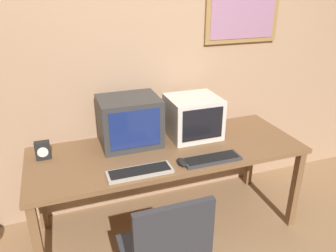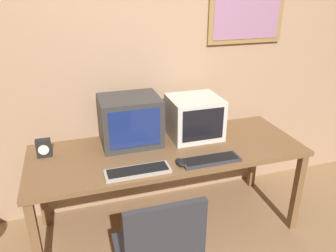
{
  "view_description": "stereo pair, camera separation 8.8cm",
  "coord_description": "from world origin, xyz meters",
  "views": [
    {
      "loc": [
        -0.74,
        -1.13,
        1.88
      ],
      "look_at": [
        0.0,
        0.94,
        0.91
      ],
      "focal_mm": 35.0,
      "sensor_mm": 36.0,
      "label": 1
    },
    {
      "loc": [
        -0.66,
        -1.16,
        1.88
      ],
      "look_at": [
        0.0,
        0.94,
        0.91
      ],
      "focal_mm": 35.0,
      "sensor_mm": 36.0,
      "label": 2
    }
  ],
  "objects": [
    {
      "name": "wall_back",
      "position": [
        0.01,
        1.42,
        1.3
      ],
      "size": [
        8.0,
        0.08,
        2.6
      ],
      "color": "tan",
      "rests_on": "ground_plane"
    },
    {
      "name": "keyboard_side",
      "position": [
        0.23,
        0.66,
        0.74
      ],
      "size": [
        0.42,
        0.13,
        0.03
      ],
      "color": "#333338",
      "rests_on": "desk"
    },
    {
      "name": "monitor_left",
      "position": [
        -0.25,
        1.12,
        0.91
      ],
      "size": [
        0.45,
        0.37,
        0.37
      ],
      "color": "#333333",
      "rests_on": "desk"
    },
    {
      "name": "desk",
      "position": [
        0.0,
        0.94,
        0.66
      ],
      "size": [
        2.05,
        0.75,
        0.73
      ],
      "color": "brown",
      "rests_on": "ground_plane"
    },
    {
      "name": "monitor_right",
      "position": [
        0.27,
        1.09,
        0.89
      ],
      "size": [
        0.4,
        0.37,
        0.33
      ],
      "color": "beige",
      "rests_on": "desk"
    },
    {
      "name": "mouse_near_keyboard",
      "position": [
        0.01,
        0.68,
        0.74
      ],
      "size": [
        0.06,
        0.11,
        0.03
      ],
      "color": "black",
      "rests_on": "desk"
    },
    {
      "name": "keyboard_main",
      "position": [
        -0.29,
        0.67,
        0.74
      ],
      "size": [
        0.43,
        0.14,
        0.03
      ],
      "color": "#A8A399",
      "rests_on": "desk"
    },
    {
      "name": "desk_clock",
      "position": [
        -0.89,
        1.09,
        0.79
      ],
      "size": [
        0.1,
        0.06,
        0.13
      ],
      "color": "black",
      "rests_on": "desk"
    }
  ]
}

